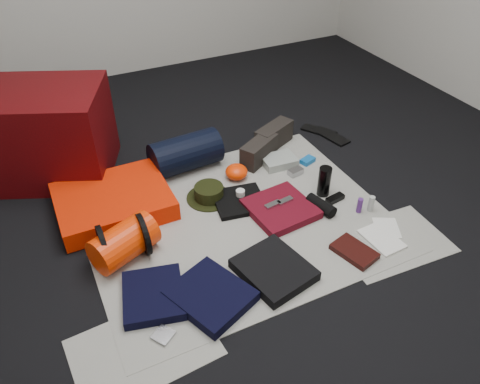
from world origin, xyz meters
name	(u,v)px	position (x,y,z in m)	size (l,w,h in m)	color
floor	(238,223)	(0.00, 0.00, -0.01)	(4.50, 4.50, 0.02)	black
newspaper_mat	(238,221)	(0.00, 0.00, 0.00)	(1.60, 1.30, 0.01)	#B7B7A9
newspaper_sheet_front_left	(144,348)	(-0.70, -0.55, 0.00)	(0.58, 0.40, 0.00)	#B7B7A9
newspaper_sheet_front_right	(391,242)	(0.65, -0.50, 0.00)	(0.58, 0.40, 0.00)	#B7B7A9
red_cabinet	(50,133)	(-0.80, 0.93, 0.28)	(0.66, 0.55, 0.55)	#4C0507
sleeping_pad	(113,201)	(-0.58, 0.40, 0.06)	(0.61, 0.50, 0.11)	red
stuff_sack	(124,242)	(-0.62, 0.00, 0.10)	(0.19, 0.19, 0.32)	#F93304
sack_strap_left	(103,246)	(-0.72, 0.00, 0.11)	(0.22, 0.22, 0.03)	black
sack_strap_right	(143,234)	(-0.52, 0.00, 0.11)	(0.22, 0.22, 0.03)	black
navy_duffel	(186,153)	(-0.07, 0.60, 0.12)	(0.23, 0.23, 0.43)	black
boonie_brim	(209,197)	(-0.06, 0.25, 0.01)	(0.27, 0.27, 0.01)	black
boonie_crown	(209,192)	(-0.06, 0.25, 0.05)	(0.17, 0.17, 0.07)	black
hiking_boot_left	(259,151)	(0.38, 0.48, 0.08)	(0.29, 0.11, 0.15)	black
hiking_boot_right	(274,136)	(0.56, 0.60, 0.08)	(0.30, 0.11, 0.15)	black
flip_flop_left	(319,131)	(0.95, 0.62, 0.01)	(0.09, 0.25, 0.01)	black
flip_flop_right	(331,136)	(0.99, 0.52, 0.01)	(0.10, 0.27, 0.01)	black
trousers_navy_a	(153,295)	(-0.58, -0.32, 0.03)	(0.27, 0.31, 0.05)	black
trousers_navy_b	(211,296)	(-0.35, -0.44, 0.03)	(0.30, 0.34, 0.05)	black
trousers_charcoal	(274,270)	(-0.01, -0.43, 0.03)	(0.30, 0.34, 0.05)	black
black_tshirt	(240,201)	(0.08, 0.13, 0.02)	(0.28, 0.26, 0.03)	black
red_shirt	(280,209)	(0.25, -0.04, 0.03)	(0.34, 0.34, 0.05)	#580916
orange_stuff_sack	(236,172)	(0.17, 0.36, 0.05)	(0.14, 0.14, 0.09)	#F93304
first_aid_pouch	(279,161)	(0.48, 0.38, 0.03)	(0.21, 0.16, 0.05)	gray
water_bottle	(324,181)	(0.56, -0.01, 0.10)	(0.07, 0.07, 0.18)	black
speaker	(321,205)	(0.46, -0.13, 0.04)	(0.07, 0.07, 0.18)	black
compact_camera	(296,172)	(0.52, 0.24, 0.02)	(0.09, 0.06, 0.04)	#9E9EA3
cyan_case	(308,160)	(0.66, 0.32, 0.02)	(0.09, 0.06, 0.03)	#115CA4
toiletry_purple	(360,205)	(0.65, -0.23, 0.05)	(0.03, 0.03, 0.09)	#4B216C
toiletry_clear	(371,204)	(0.71, -0.25, 0.05)	(0.03, 0.03, 0.10)	#A6AAA5
paperback_book	(354,251)	(0.42, -0.49, 0.02)	(0.14, 0.22, 0.03)	black
map_booklet	(382,239)	(0.61, -0.47, 0.01)	(0.15, 0.22, 0.01)	silver
map_printout	(387,228)	(0.70, -0.41, 0.01)	(0.13, 0.16, 0.01)	silver
sunglasses	(335,199)	(0.58, -0.09, 0.02)	(0.11, 0.05, 0.03)	black
key_cluster	(163,335)	(-0.61, -0.54, 0.01)	(0.08, 0.08, 0.01)	#9E9EA3
tape_roll	(240,193)	(0.10, 0.16, 0.05)	(0.05, 0.05, 0.04)	silver
energy_bar_a	(273,205)	(0.21, -0.02, 0.06)	(0.10, 0.04, 0.01)	#9E9EA3
energy_bar_b	(285,201)	(0.29, -0.02, 0.06)	(0.10, 0.04, 0.01)	#9E9EA3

